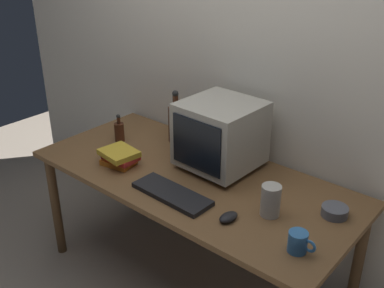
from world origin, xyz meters
The scene contains 12 objects.
ground_plane centered at (0.00, 0.00, 0.00)m, with size 6.00×6.00×0.00m, color gray.
back_wall centered at (0.00, 0.46, 1.25)m, with size 4.00×0.08×2.50m, color silver.
desk centered at (0.00, 0.00, 0.65)m, with size 1.76×0.79×0.72m.
crt_monitor centered at (0.06, 0.16, 0.92)m, with size 0.39×0.40×0.37m.
keyboard centered at (0.06, -0.22, 0.74)m, with size 0.42×0.15×0.02m, color black.
computer_mouse centered at (0.39, -0.21, 0.74)m, with size 0.06×0.10×0.04m, color black.
bottle_tall centered at (-0.35, 0.26, 0.84)m, with size 0.09×0.09×0.32m.
bottle_short centered at (-0.60, 0.03, 0.79)m, with size 0.06×0.06×0.17m.
book_stack centered at (-0.38, -0.17, 0.77)m, with size 0.21×0.19×0.09m.
mug centered at (0.73, -0.20, 0.77)m, with size 0.12×0.08×0.09m.
cd_spindle centered at (0.73, 0.13, 0.75)m, with size 0.12×0.12×0.04m, color #595B66.
metal_canister centered at (0.51, -0.05, 0.80)m, with size 0.09×0.09×0.15m, color #B7B2A8.
Camera 1 is at (1.36, -1.60, 1.92)m, focal length 42.79 mm.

